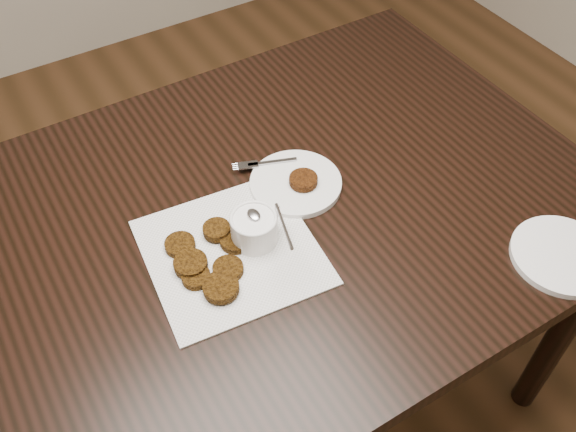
% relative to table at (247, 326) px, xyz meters
% --- Properties ---
extents(table, '(1.45, 0.93, 0.75)m').
position_rel_table_xyz_m(table, '(0.00, 0.00, 0.00)').
color(table, black).
rests_on(table, floor).
extents(napkin, '(0.33, 0.33, 0.00)m').
position_rel_table_xyz_m(napkin, '(-0.05, -0.06, 0.38)').
color(napkin, white).
rests_on(napkin, table).
extents(sauce_ramekin, '(0.14, 0.14, 0.12)m').
position_rel_table_xyz_m(sauce_ramekin, '(0.01, -0.06, 0.44)').
color(sauce_ramekin, white).
rests_on(sauce_ramekin, napkin).
extents(patty_cluster, '(0.23, 0.23, 0.02)m').
position_rel_table_xyz_m(patty_cluster, '(-0.09, -0.06, 0.39)').
color(patty_cluster, '#633B0D').
rests_on(patty_cluster, napkin).
extents(plate_with_patty, '(0.24, 0.24, 0.03)m').
position_rel_table_xyz_m(plate_with_patty, '(0.15, 0.03, 0.39)').
color(plate_with_patty, white).
rests_on(plate_with_patty, table).
extents(plate_empty, '(0.22, 0.22, 0.01)m').
position_rel_table_xyz_m(plate_empty, '(0.46, -0.38, 0.38)').
color(plate_empty, white).
rests_on(plate_empty, table).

